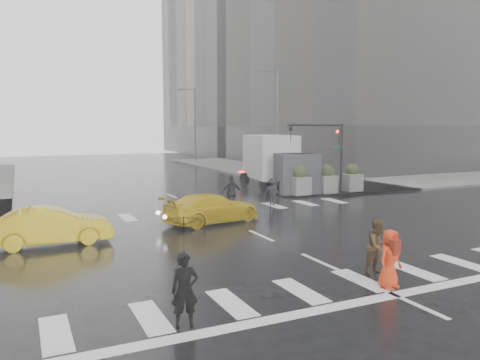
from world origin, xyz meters
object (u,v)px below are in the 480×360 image
pedestrian_brown (378,246)px  taxi_mid (51,226)px  box_truck (277,161)px  traffic_signal_pole (329,144)px  pedestrian_orange (390,258)px

pedestrian_brown → taxi_mid: size_ratio=0.39×
taxi_mid → box_truck: 17.81m
box_truck → traffic_signal_pole: bearing=-54.5°
box_truck → pedestrian_brown: bearing=-99.6°
pedestrian_brown → box_truck: 18.57m
traffic_signal_pole → box_truck: bearing=114.4°
taxi_mid → box_truck: (14.93, 9.63, 1.29)m
pedestrian_brown → box_truck: box_truck is taller
pedestrian_brown → taxi_mid: 11.41m
pedestrian_orange → box_truck: (7.09, 18.43, 1.18)m
box_truck → taxi_mid: bearing=-136.2°
traffic_signal_pole → pedestrian_brown: size_ratio=2.75×
traffic_signal_pole → pedestrian_brown: 16.16m
pedestrian_orange → taxi_mid: 11.79m
traffic_signal_pole → taxi_mid: (-16.58, -6.01, -2.52)m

